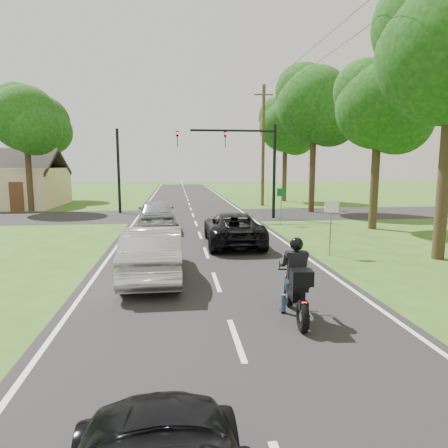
{
  "coord_description": "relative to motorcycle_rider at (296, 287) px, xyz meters",
  "views": [
    {
      "loc": [
        -1.15,
        -11.46,
        3.46
      ],
      "look_at": [
        0.59,
        3.0,
        1.3
      ],
      "focal_mm": 32.0,
      "sensor_mm": 36.0,
      "label": 1
    }
  ],
  "objects": [
    {
      "name": "signal_pole_far",
      "position": [
        -6.7,
        21.07,
        2.26
      ],
      "size": [
        0.2,
        0.2,
        6.0
      ],
      "primitive_type": "cylinder",
      "color": "black",
      "rests_on": "ground"
    },
    {
      "name": "motorcycle_rider",
      "position": [
        0.0,
        0.0,
        0.0
      ],
      "size": [
        0.64,
        2.2,
        1.89
      ],
      "rotation": [
        0.0,
        0.0,
        -0.08
      ],
      "color": "black",
      "rests_on": "ground"
    },
    {
      "name": "dark_suv",
      "position": [
        -0.2,
        8.68,
        -0.02
      ],
      "size": [
        2.47,
        5.15,
        1.42
      ],
      "primitive_type": "imported",
      "rotation": [
        0.0,
        0.0,
        3.12
      ],
      "color": "black",
      "rests_on": "road"
    },
    {
      "name": "silver_sedan",
      "position": [
        -3.36,
        3.74,
        0.07
      ],
      "size": [
        1.71,
        4.87,
        1.6
      ],
      "primitive_type": "imported",
      "rotation": [
        0.0,
        0.0,
        3.15
      ],
      "color": "silver",
      "rests_on": "road"
    },
    {
      "name": "utility_pole_far",
      "position": [
        4.7,
        25.07,
        4.34
      ],
      "size": [
        1.6,
        0.28,
        10.0
      ],
      "color": "brown",
      "rests_on": "ground"
    },
    {
      "name": "tree_row_d",
      "position": [
        7.6,
        19.83,
        6.69
      ],
      "size": [
        5.76,
        5.58,
        10.45
      ],
      "color": "#332316",
      "rests_on": "ground"
    },
    {
      "name": "silver_suv",
      "position": [
        -3.73,
        13.51,
        0.09
      ],
      "size": [
        2.25,
        4.95,
        1.65
      ],
      "primitive_type": "imported",
      "rotation": [
        0.0,
        0.0,
        3.21
      ],
      "color": "#A4A7AC",
      "rests_on": "road"
    },
    {
      "name": "tree_left_near",
      "position": [
        -13.23,
        22.86,
        5.79
      ],
      "size": [
        5.12,
        4.96,
        9.22
      ],
      "color": "#332316",
      "rests_on": "ground"
    },
    {
      "name": "traffic_signal",
      "position": [
        1.84,
        17.07,
        3.39
      ],
      "size": [
        6.38,
        0.44,
        6.0
      ],
      "color": "black",
      "rests_on": "ground"
    },
    {
      "name": "sign_green",
      "position": [
        3.4,
        14.05,
        0.85
      ],
      "size": [
        0.55,
        0.07,
        2.12
      ],
      "color": "slate",
      "rests_on": "ground"
    },
    {
      "name": "sign_white",
      "position": [
        3.2,
        6.05,
        0.85
      ],
      "size": [
        0.55,
        0.07,
        2.12
      ],
      "color": "slate",
      "rests_on": "ground"
    },
    {
      "name": "cross_road",
      "position": [
        -1.5,
        19.07,
        -0.74
      ],
      "size": [
        60.0,
        7.0,
        0.01
      ],
      "primitive_type": "cube",
      "color": "black",
      "rests_on": "ground"
    },
    {
      "name": "tree_row_e",
      "position": [
        7.98,
        28.85,
        6.09
      ],
      "size": [
        5.28,
        5.12,
        9.61
      ],
      "color": "#332316",
      "rests_on": "ground"
    },
    {
      "name": "tree_row_c",
      "position": [
        8.25,
        11.87,
        5.49
      ],
      "size": [
        4.8,
        4.65,
        8.76
      ],
      "color": "#332316",
      "rests_on": "ground"
    },
    {
      "name": "tree_left_far",
      "position": [
        -15.2,
        32.83,
        6.39
      ],
      "size": [
        5.76,
        5.58,
        10.14
      ],
      "color": "#332316",
      "rests_on": "ground"
    },
    {
      "name": "ground",
      "position": [
        -1.5,
        3.07,
        -0.74
      ],
      "size": [
        140.0,
        140.0,
        0.0
      ],
      "primitive_type": "plane",
      "color": "#2D5417",
      "rests_on": "ground"
    },
    {
      "name": "road",
      "position": [
        -1.5,
        13.07,
        -0.74
      ],
      "size": [
        8.0,
        100.0,
        0.01
      ],
      "primitive_type": "cube",
      "color": "black",
      "rests_on": "ground"
    }
  ]
}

